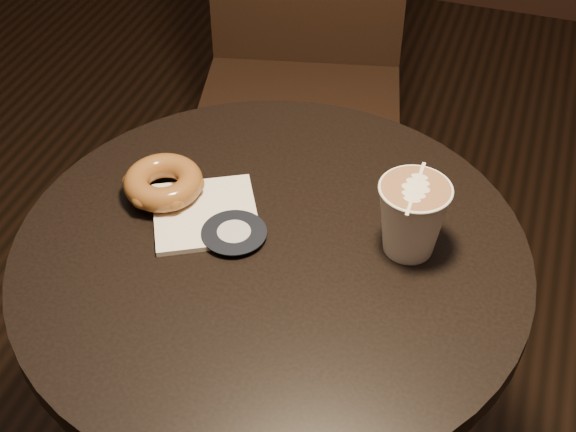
{
  "coord_description": "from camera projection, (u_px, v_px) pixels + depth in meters",
  "views": [
    {
      "loc": [
        0.27,
        -0.72,
        1.51
      ],
      "look_at": [
        0.01,
        0.03,
        0.79
      ],
      "focal_mm": 50.0,
      "sensor_mm": 36.0,
      "label": 1
    }
  ],
  "objects": [
    {
      "name": "chair",
      "position": [
        303.0,
        40.0,
        1.75
      ],
      "size": [
        0.52,
        0.52,
        1.1
      ],
      "rotation": [
        0.0,
        0.0,
        0.23
      ],
      "color": "black",
      "rests_on": "ground"
    },
    {
      "name": "doughnut",
      "position": [
        163.0,
        182.0,
        1.14
      ],
      "size": [
        0.11,
        0.11,
        0.04
      ],
      "primitive_type": "torus",
      "color": "brown",
      "rests_on": "pastry_bag"
    },
    {
      "name": "cafe_table",
      "position": [
        272.0,
        341.0,
        1.21
      ],
      "size": [
        0.7,
        0.7,
        0.75
      ],
      "color": "black",
      "rests_on": "ground"
    },
    {
      "name": "pastry_bag",
      "position": [
        205.0,
        213.0,
        1.12
      ],
      "size": [
        0.19,
        0.19,
        0.01
      ],
      "primitive_type": "cube",
      "rotation": [
        0.0,
        0.0,
        0.49
      ],
      "color": "white",
      "rests_on": "cafe_table"
    },
    {
      "name": "latte_cup",
      "position": [
        412.0,
        219.0,
        1.04
      ],
      "size": [
        0.1,
        0.1,
        0.11
      ],
      "primitive_type": null,
      "color": "white",
      "rests_on": "cafe_table"
    }
  ]
}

